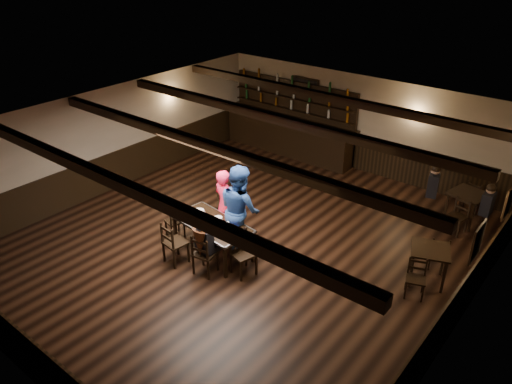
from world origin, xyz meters
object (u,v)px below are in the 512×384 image
Objects in this scene: woman_pink at (225,205)px; cake at (199,212)px; dining_table at (212,226)px; man_blue at (240,209)px; chair_near_right at (203,252)px; bar_counter at (289,130)px; chair_near_left at (172,241)px.

woman_pink reaches higher than cake.
dining_table is 0.93× the size of man_blue.
chair_near_right is at bearing 127.02° from woman_pink.
bar_counter is at bearing -44.70° from man_blue.
cake is at bearing 75.91° from woman_pink.
woman_pink is 0.58m from man_blue.
man_blue is (0.34, 0.48, 0.30)m from dining_table.
bar_counter reaches higher than woman_pink.
dining_table is at bearing 63.22° from chair_near_left.
cake is 0.06× the size of bar_counter.
man_blue is at bearing 54.37° from dining_table.
bar_counter reaches higher than chair_near_left.
chair_near_right is 1.16m from cake.
chair_near_right is at bearing 9.03° from chair_near_left.
chair_near_left is 0.47× the size of man_blue.
chair_near_left is 0.92m from cake.
cake reaches higher than dining_table.
chair_near_left is at bearing 80.37° from man_blue.
man_blue is at bearing -65.40° from bar_counter.
chair_near_right is (0.35, -0.67, -0.16)m from dining_table.
chair_near_right is 0.20× the size of bar_counter.
dining_table is at bearing -70.44° from bar_counter.
woman_pink reaches higher than dining_table.
dining_table is 0.50m from cake.
woman_pink is 0.58m from cake.
chair_near_left reaches higher than chair_near_right.
cake is at bearing -74.70° from bar_counter.
man_blue is (0.74, 1.27, 0.44)m from chair_near_left.
bar_counter is at bearing 105.30° from cake.
dining_table is 0.41× the size of bar_counter.
cake is 5.58m from bar_counter.
chair_near_right is 1.43m from woman_pink.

